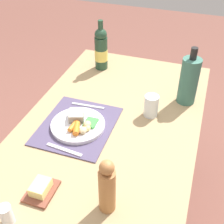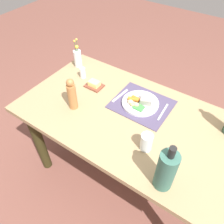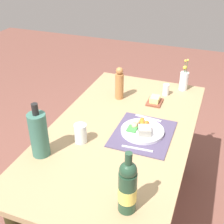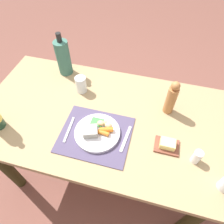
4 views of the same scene
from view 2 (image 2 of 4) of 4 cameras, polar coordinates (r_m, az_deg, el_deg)
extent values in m
plane|color=brown|center=(2.12, 3.60, -15.79)|extent=(8.00, 8.00, 0.00)
cube|color=#A1855D|center=(1.50, 4.90, -1.68)|extent=(1.54, 0.84, 0.04)
cylinder|color=#302B13|center=(2.24, -6.27, 3.58)|extent=(0.08, 0.08, 0.74)
cylinder|color=#302B13|center=(1.96, -18.10, -6.92)|extent=(0.08, 0.08, 0.74)
cube|color=#4B4160|center=(1.58, 7.59, 1.94)|extent=(0.39, 0.34, 0.01)
cylinder|color=silver|center=(1.57, 7.20, 2.26)|extent=(0.26, 0.26, 0.02)
cube|color=gray|center=(1.55, 8.66, 2.99)|extent=(0.10, 0.09, 0.04)
cylinder|color=orange|center=(1.57, 6.16, 3.51)|extent=(0.07, 0.03, 0.02)
cylinder|color=orange|center=(1.56, 5.44, 3.28)|extent=(0.08, 0.05, 0.03)
ellipsoid|color=#CCB57F|center=(1.52, 6.13, 1.92)|extent=(0.04, 0.03, 0.03)
ellipsoid|color=#DAC26F|center=(1.52, 5.22, 1.94)|extent=(0.03, 0.03, 0.02)
ellipsoid|color=#D1BA86|center=(1.54, 4.73, 2.62)|extent=(0.04, 0.03, 0.03)
cube|color=green|center=(1.51, 6.82, 1.16)|extent=(0.07, 0.06, 0.01)
cube|color=silver|center=(1.54, 12.82, 0.04)|extent=(0.02, 0.17, 0.00)
cube|color=silver|center=(1.62, 2.06, 4.17)|extent=(0.03, 0.17, 0.00)
cube|color=brown|center=(1.72, -4.51, 6.61)|extent=(0.13, 0.10, 0.01)
cube|color=#F9E787|center=(1.70, -4.56, 7.26)|extent=(0.08, 0.06, 0.04)
cylinder|color=silver|center=(1.29, 8.74, -7.53)|extent=(0.07, 0.07, 0.11)
cylinder|color=#A8CED5|center=(1.31, 8.63, -8.12)|extent=(0.06, 0.06, 0.06)
cylinder|color=white|center=(1.80, -7.45, 9.84)|extent=(0.04, 0.04, 0.08)
cylinder|color=#386859|center=(1.13, 13.51, -14.36)|extent=(0.09, 0.09, 0.25)
cylinder|color=black|center=(1.00, 15.00, -9.86)|extent=(0.03, 0.03, 0.06)
cylinder|color=silver|center=(1.93, -8.69, 13.28)|extent=(0.06, 0.06, 0.14)
cylinder|color=#3F7233|center=(1.91, -8.62, 14.63)|extent=(0.00, 0.00, 0.24)
sphere|color=#DACD46|center=(1.85, -9.03, 17.78)|extent=(0.02, 0.02, 0.02)
cylinder|color=#3F7233|center=(1.91, -8.63, 13.69)|extent=(0.00, 0.00, 0.18)
sphere|color=yellow|center=(1.86, -8.94, 16.05)|extent=(0.03, 0.03, 0.03)
cylinder|color=#3F7233|center=(1.90, -9.13, 14.36)|extent=(0.00, 0.00, 0.23)
sphere|color=yellow|center=(1.85, -9.55, 17.38)|extent=(0.02, 0.02, 0.02)
cylinder|color=#AD703E|center=(1.51, -10.04, 3.85)|extent=(0.06, 0.06, 0.19)
sphere|color=#AD703E|center=(1.44, -10.63, 7.35)|extent=(0.05, 0.05, 0.05)
camera|label=1|loc=(1.55, -41.32, 30.99)|focal=47.75mm
camera|label=3|loc=(1.69, 73.12, 13.68)|focal=48.06mm
camera|label=4|loc=(1.78, 13.87, 40.98)|focal=32.29mm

